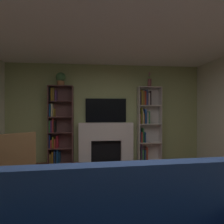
% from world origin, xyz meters
% --- Properties ---
extents(ground_plane, '(6.62, 6.62, 0.00)m').
position_xyz_m(ground_plane, '(0.00, 0.00, 0.00)').
color(ground_plane, brown).
extents(wall_back_accent, '(5.46, 0.06, 2.67)m').
position_xyz_m(wall_back_accent, '(0.00, 2.79, 1.34)').
color(wall_back_accent, '#A6B275').
rests_on(wall_back_accent, ground_plane).
extents(ceiling, '(5.46, 5.64, 0.06)m').
position_xyz_m(ceiling, '(0.00, 0.00, 2.70)').
color(ceiling, white).
rests_on(ceiling, wall_back_accent).
extents(fireplace, '(1.58, 0.51, 1.07)m').
position_xyz_m(fireplace, '(0.00, 2.65, 0.56)').
color(fireplace, white).
rests_on(fireplace, ground_plane).
extents(tv, '(1.12, 0.06, 0.65)m').
position_xyz_m(tv, '(0.00, 2.73, 1.40)').
color(tv, black).
rests_on(tv, fireplace).
extents(bookshelf_left, '(0.64, 0.29, 2.05)m').
position_xyz_m(bookshelf_left, '(-1.28, 2.65, 0.96)').
color(bookshelf_left, brown).
rests_on(bookshelf_left, ground_plane).
extents(bookshelf_right, '(0.64, 0.27, 2.05)m').
position_xyz_m(bookshelf_right, '(1.13, 2.66, 1.06)').
color(bookshelf_right, silver).
rests_on(bookshelf_right, ground_plane).
extents(potted_plant, '(0.25, 0.25, 0.35)m').
position_xyz_m(potted_plant, '(-1.20, 2.61, 2.24)').
color(potted_plant, '#A76B43').
rests_on(potted_plant, bookshelf_left).
extents(vase_with_flowers, '(0.10, 0.10, 0.41)m').
position_xyz_m(vase_with_flowers, '(1.20, 2.61, 2.19)').
color(vase_with_flowers, '#8E4648').
rests_on(vase_with_flowers, bookshelf_right).
extents(armchair, '(0.86, 0.84, 1.05)m').
position_xyz_m(armchair, '(-1.68, 0.68, 0.56)').
color(armchair, brown).
rests_on(armchair, ground_plane).
extents(coffee_table, '(0.88, 0.42, 0.43)m').
position_xyz_m(coffee_table, '(-0.18, -0.57, 0.37)').
color(coffee_table, brown).
rests_on(coffee_table, ground_plane).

